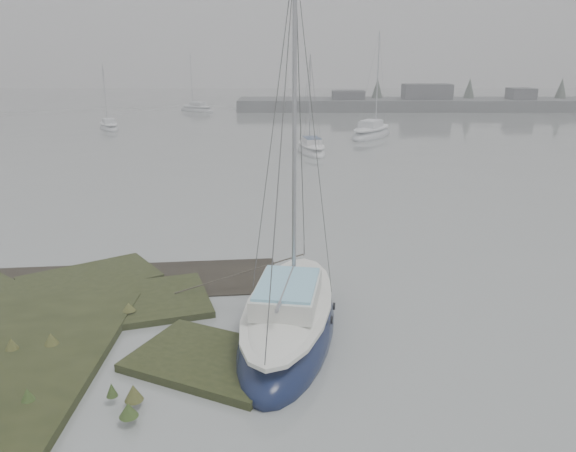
# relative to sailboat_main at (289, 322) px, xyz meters

# --- Properties ---
(ground) EXTENTS (160.00, 160.00, 0.00)m
(ground) POSITION_rel_sailboat_main_xyz_m (-2.34, 29.02, -0.30)
(ground) COLOR gray
(ground) RESTS_ON ground
(far_shoreline) EXTENTS (60.00, 8.00, 4.15)m
(far_shoreline) POSITION_rel_sailboat_main_xyz_m (24.50, 60.91, 0.55)
(far_shoreline) COLOR #4C4F51
(far_shoreline) RESTS_ON ground
(sailboat_main) EXTENTS (3.30, 7.22, 9.82)m
(sailboat_main) POSITION_rel_sailboat_main_xyz_m (0.00, 0.00, 0.00)
(sailboat_main) COLOR #0C1533
(sailboat_main) RESTS_ON ground
(sailboat_white) EXTENTS (2.62, 5.49, 7.43)m
(sailboat_white) POSITION_rel_sailboat_main_xyz_m (1.69, 27.72, -0.07)
(sailboat_white) COLOR silver
(sailboat_white) RESTS_ON ground
(sailboat_far_a) EXTENTS (3.46, 4.89, 6.62)m
(sailboat_far_a) POSITION_rel_sailboat_main_xyz_m (-17.21, 41.21, -0.10)
(sailboat_far_a) COLOR #B1B4BB
(sailboat_far_a) RESTS_ON ground
(sailboat_far_b) EXTENTS (5.28, 6.91, 9.47)m
(sailboat_far_b) POSITION_rel_sailboat_main_xyz_m (7.25, 35.85, -0.01)
(sailboat_far_b) COLOR #9EA2A8
(sailboat_far_b) RESTS_ON ground
(sailboat_far_c) EXTENTS (5.36, 4.54, 7.53)m
(sailboat_far_c) POSITION_rel_sailboat_main_xyz_m (-11.50, 58.81, -0.07)
(sailboat_far_c) COLOR #B4B9BE
(sailboat_far_c) RESTS_ON ground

